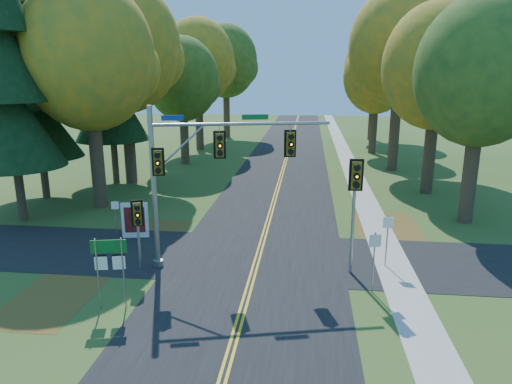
# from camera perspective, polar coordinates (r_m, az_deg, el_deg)

# --- Properties ---
(ground) EXTENTS (160.00, 160.00, 0.00)m
(ground) POSITION_cam_1_polar(r_m,az_deg,el_deg) (20.10, -0.38, -10.26)
(ground) COLOR #2D4E1B
(ground) RESTS_ON ground
(road_main) EXTENTS (8.00, 160.00, 0.02)m
(road_main) POSITION_cam_1_polar(r_m,az_deg,el_deg) (20.09, -0.38, -10.23)
(road_main) COLOR black
(road_main) RESTS_ON ground
(road_cross) EXTENTS (60.00, 6.00, 0.02)m
(road_cross) POSITION_cam_1_polar(r_m,az_deg,el_deg) (21.91, 0.26, -8.06)
(road_cross) COLOR black
(road_cross) RESTS_ON ground
(centerline_left) EXTENTS (0.10, 160.00, 0.01)m
(centerline_left) POSITION_cam_1_polar(r_m,az_deg,el_deg) (20.10, -0.66, -10.18)
(centerline_left) COLOR gold
(centerline_left) RESTS_ON road_main
(centerline_right) EXTENTS (0.10, 160.00, 0.01)m
(centerline_right) POSITION_cam_1_polar(r_m,az_deg,el_deg) (20.08, -0.09, -10.21)
(centerline_right) COLOR gold
(centerline_right) RESTS_ON road_main
(sidewalk_east) EXTENTS (1.60, 160.00, 0.06)m
(sidewalk_east) POSITION_cam_1_polar(r_m,az_deg,el_deg) (20.35, 17.54, -10.55)
(sidewalk_east) COLOR #9E998E
(sidewalk_east) RESTS_ON ground
(leaf_patch_w_near) EXTENTS (4.00, 6.00, 0.00)m
(leaf_patch_w_near) POSITION_cam_1_polar(r_m,az_deg,el_deg) (25.22, -14.13, -5.45)
(leaf_patch_w_near) COLOR brown
(leaf_patch_w_near) RESTS_ON ground
(leaf_patch_e) EXTENTS (3.50, 8.00, 0.00)m
(leaf_patch_e) POSITION_cam_1_polar(r_m,az_deg,el_deg) (25.95, 16.44, -5.04)
(leaf_patch_e) COLOR brown
(leaf_patch_e) RESTS_ON ground
(leaf_patch_w_far) EXTENTS (3.00, 5.00, 0.00)m
(leaf_patch_w_far) POSITION_cam_1_polar(r_m,az_deg,el_deg) (19.84, -24.09, -11.93)
(leaf_patch_w_far) COLOR brown
(leaf_patch_w_far) RESTS_ON ground
(tree_w_a) EXTENTS (8.00, 8.00, 14.15)m
(tree_w_a) POSITION_cam_1_polar(r_m,az_deg,el_deg) (30.59, -20.07, 15.66)
(tree_w_a) COLOR #38281C
(tree_w_a) RESTS_ON ground
(tree_e_a) EXTENTS (7.20, 7.20, 12.73)m
(tree_e_a) POSITION_cam_1_polar(r_m,az_deg,el_deg) (28.47, 26.51, 13.26)
(tree_e_a) COLOR #38281C
(tree_e_a) RESTS_ON ground
(tree_w_b) EXTENTS (8.60, 8.60, 15.38)m
(tree_w_b) POSITION_cam_1_polar(r_m,az_deg,el_deg) (37.18, -16.17, 16.95)
(tree_w_b) COLOR #38281C
(tree_w_b) RESTS_ON ground
(tree_e_b) EXTENTS (7.60, 7.60, 13.33)m
(tree_e_b) POSITION_cam_1_polar(r_m,az_deg,el_deg) (34.81, 21.85, 14.28)
(tree_e_b) COLOR #38281C
(tree_e_b) RESTS_ON ground
(tree_w_c) EXTENTS (6.80, 6.80, 11.91)m
(tree_w_c) POSITION_cam_1_polar(r_m,az_deg,el_deg) (44.18, -9.11, 13.70)
(tree_w_c) COLOR #38281C
(tree_w_c) RESTS_ON ground
(tree_e_c) EXTENTS (8.80, 8.80, 15.79)m
(tree_e_c) POSITION_cam_1_polar(r_m,az_deg,el_deg) (42.56, 17.73, 16.86)
(tree_e_c) COLOR #38281C
(tree_e_c) RESTS_ON ground
(tree_w_d) EXTENTS (8.20, 8.20, 14.56)m
(tree_w_d) POSITION_cam_1_polar(r_m,az_deg,el_deg) (52.78, -7.21, 15.86)
(tree_w_d) COLOR #38281C
(tree_w_d) RESTS_ON ground
(tree_e_d) EXTENTS (7.00, 7.00, 12.32)m
(tree_e_d) POSITION_cam_1_polar(r_m,az_deg,el_deg) (51.47, 14.90, 13.82)
(tree_e_d) COLOR #38281C
(tree_e_d) RESTS_ON ground
(tree_w_e) EXTENTS (8.40, 8.40, 14.97)m
(tree_w_e) POSITION_cam_1_polar(r_m,az_deg,el_deg) (63.22, -3.71, 15.96)
(tree_w_e) COLOR #38281C
(tree_w_e) RESTS_ON ground
(tree_e_e) EXTENTS (7.80, 7.80, 13.74)m
(tree_e_e) POSITION_cam_1_polar(r_m,az_deg,el_deg) (62.25, 14.70, 14.75)
(tree_e_e) COLOR #38281C
(tree_e_e) RESTS_ON ground
(pine_a) EXTENTS (5.60, 5.60, 19.48)m
(pine_a) POSITION_cam_1_polar(r_m,az_deg,el_deg) (29.36, -29.11, 14.23)
(pine_a) COLOR #38281C
(pine_a) RESTS_ON ground
(pine_b) EXTENTS (5.60, 5.60, 17.31)m
(pine_b) POSITION_cam_1_polar(r_m,az_deg,el_deg) (34.35, -26.13, 12.64)
(pine_b) COLOR #38281C
(pine_b) RESTS_ON ground
(pine_c) EXTENTS (5.60, 5.60, 20.56)m
(pine_c) POSITION_cam_1_polar(r_m,az_deg,el_deg) (37.38, -18.15, 15.76)
(pine_c) COLOR #38281C
(pine_c) RESTS_ON ground
(traffic_mast) EXTENTS (7.72, 2.30, 7.18)m
(traffic_mast) POSITION_cam_1_polar(r_m,az_deg,el_deg) (19.83, -7.18, 3.34)
(traffic_mast) COLOR gray
(traffic_mast) RESTS_ON ground
(east_signal_pole) EXTENTS (0.59, 0.68, 5.10)m
(east_signal_pole) POSITION_cam_1_polar(r_m,az_deg,el_deg) (19.23, 12.30, 0.47)
(east_signal_pole) COLOR #9B9FA3
(east_signal_pole) RESTS_ON ground
(ped_signal_pole) EXTENTS (0.48, 0.58, 3.24)m
(ped_signal_pole) POSITION_cam_1_polar(r_m,az_deg,el_deg) (20.23, -14.59, -3.26)
(ped_signal_pole) COLOR #989BA0
(ped_signal_pole) RESTS_ON ground
(route_sign_cluster) EXTENTS (1.26, 0.30, 2.74)m
(route_sign_cluster) POSITION_cam_1_polar(r_m,az_deg,el_deg) (17.48, -17.83, -8.01)
(route_sign_cluster) COLOR gray
(route_sign_cluster) RESTS_ON ground
(info_kiosk) EXTENTS (1.39, 0.43, 1.91)m
(info_kiosk) POSITION_cam_1_polar(r_m,az_deg,el_deg) (24.92, -14.89, -3.44)
(info_kiosk) COLOR silver
(info_kiosk) RESTS_ON ground
(reg_sign_e_north) EXTENTS (0.46, 0.08, 2.43)m
(reg_sign_e_north) POSITION_cam_1_polar(r_m,az_deg,el_deg) (21.04, 16.13, -4.81)
(reg_sign_e_north) COLOR gray
(reg_sign_e_north) RESTS_ON ground
(reg_sign_e_south) EXTENTS (0.47, 0.17, 2.50)m
(reg_sign_e_south) POSITION_cam_1_polar(r_m,az_deg,el_deg) (18.52, 14.58, -7.21)
(reg_sign_e_south) COLOR gray
(reg_sign_e_south) RESTS_ON ground
(reg_sign_w) EXTENTS (0.38, 0.12, 2.03)m
(reg_sign_w) POSITION_cam_1_polar(r_m,az_deg,el_deg) (25.16, -17.15, -2.39)
(reg_sign_w) COLOR gray
(reg_sign_w) RESTS_ON ground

